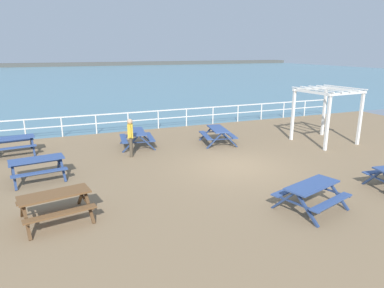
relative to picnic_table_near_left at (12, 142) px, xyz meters
The scene contains 12 objects.
ground_plane 9.82m from the picnic_table_near_left, 31.77° to the right, with size 30.00×24.00×0.20m, color #846B4C.
sea_band 48.32m from the picnic_table_near_left, 80.07° to the left, with size 142.00×90.00×0.01m, color teal.
distant_shoreline 90.98m from the picnic_table_near_left, 84.75° to the left, with size 142.00×6.00×1.80m, color #4C4C47.
seaward_railing 8.72m from the picnic_table_near_left, 17.29° to the left, with size 23.07×0.07×1.08m.
picnic_table_near_left is the anchor object (origin of this frame).
picnic_table_near_right 12.57m from the picnic_table_near_left, 47.79° to the right, with size 2.16×1.96×0.80m.
picnic_table_mid_centre 3.89m from the picnic_table_near_left, 73.72° to the right, with size 2.00×1.76×0.80m.
picnic_table_far_right 7.42m from the picnic_table_near_left, 77.39° to the right, with size 2.04×1.82×0.80m.
picnic_table_seaward 5.42m from the picnic_table_near_left, ahead, with size 1.73×1.97×0.80m.
picnic_table_corner 9.34m from the picnic_table_near_left, 10.92° to the right, with size 1.82×2.04×0.80m.
visitor 5.29m from the picnic_table_near_left, 25.46° to the right, with size 0.30×0.52×1.66m.
lattice_pergola 14.71m from the picnic_table_near_left, 13.79° to the right, with size 2.64×2.76×2.70m.
Camera 1 is at (-6.50, -11.34, 4.47)m, focal length 32.24 mm.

